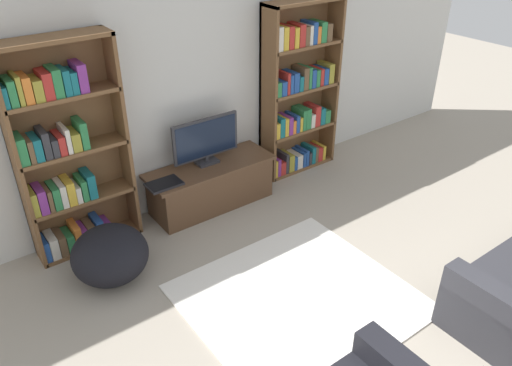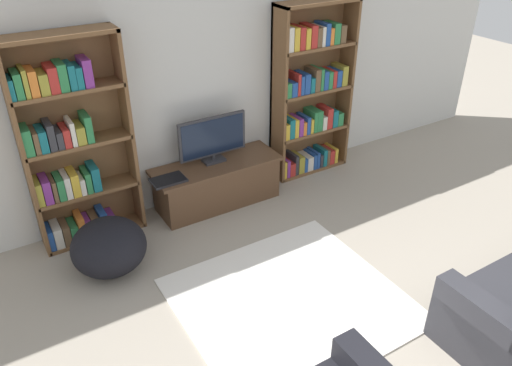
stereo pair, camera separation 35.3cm
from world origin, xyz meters
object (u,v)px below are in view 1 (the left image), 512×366
bookshelf_right (298,93)px  beanbag_ottoman (110,255)px  television (206,140)px  tv_stand (211,185)px  bookshelf_left (66,156)px  laptop (164,184)px

bookshelf_right → beanbag_ottoman: bookshelf_right is taller
bookshelf_right → television: size_ratio=2.63×
television → beanbag_ottoman: bearing=-157.4°
tv_stand → beanbag_ottoman: bearing=-159.6°
tv_stand → beanbag_ottoman: 1.48m
bookshelf_right → beanbag_ottoman: bearing=-166.4°
bookshelf_left → beanbag_ottoman: (0.04, -0.66, -0.74)m
bookshelf_left → bookshelf_right: bearing=-0.1°
bookshelf_left → tv_stand: bearing=-5.9°
bookshelf_left → television: (1.43, -0.09, -0.21)m
tv_stand → laptop: size_ratio=4.10×
beanbag_ottoman → laptop: bearing=28.6°
tv_stand → television: television is taller
bookshelf_right → tv_stand: (-1.35, -0.14, -0.73)m
bookshelf_right → laptop: 2.01m
bookshelf_left → beanbag_ottoman: size_ratio=3.01×
bookshelf_left → tv_stand: size_ratio=1.44×
tv_stand → television: 0.53m
television → tv_stand: bearing=-90.0°
bookshelf_right → laptop: bearing=-173.3°
bookshelf_right → television: 1.36m
bookshelf_left → bookshelf_right: 2.77m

